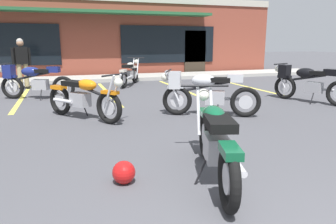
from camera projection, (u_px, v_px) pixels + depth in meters
name	position (u px, v px, depth m)	size (l,w,h in m)	color
ground_plane	(148.00, 135.00, 5.39)	(80.00, 80.00, 0.00)	#47474C
sidewalk_kerb	(96.00, 79.00, 13.18)	(22.00, 1.80, 0.14)	#A8A59E
brick_storefront_building	(86.00, 37.00, 16.28)	(17.96, 6.26, 3.60)	brown
painted_stall_lines	(108.00, 93.00, 9.86)	(9.90, 4.80, 0.01)	#DBCC4C
motorcycle_foreground_classic	(215.00, 140.00, 3.59)	(0.93, 2.06, 0.98)	black
motorcycle_red_sportbike	(307.00, 82.00, 8.29)	(1.07, 2.01, 0.98)	black
motorcycle_black_cruiser	(83.00, 97.00, 6.40)	(1.50, 1.77, 0.98)	black
motorcycle_silver_naked	(206.00, 91.00, 6.69)	(1.94, 1.21, 0.98)	black
motorcycle_blue_standard	(33.00, 80.00, 8.72)	(2.01, 1.06, 0.98)	black
motorcycle_green_cafe_racer	(130.00, 73.00, 11.50)	(1.26, 1.92, 0.98)	black
person_in_shorts_foreground	(22.00, 61.00, 10.53)	(0.60, 0.36, 1.68)	black
helmet_on_pavement	(124.00, 172.00, 3.52)	(0.26, 0.26, 0.26)	#B71414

